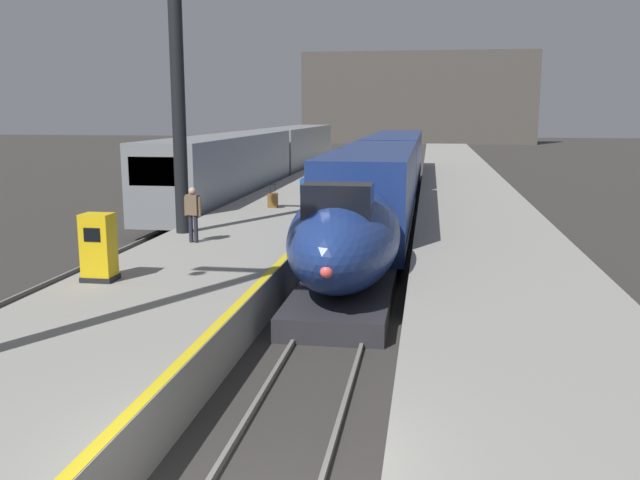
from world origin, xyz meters
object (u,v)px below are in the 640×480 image
passenger_near_edge (314,186)px  passenger_mid_platform (193,210)px  regional_train_adjacent (268,157)px  rolling_suitcase (273,200)px  passenger_far_waiting (307,191)px  highspeed_train_main (384,177)px  station_column_mid (177,59)px  ticket_machine_yellow (99,250)px

passenger_near_edge → passenger_mid_platform: bearing=-108.1°
regional_train_adjacent → rolling_suitcase: bearing=-76.0°
passenger_near_edge → passenger_far_waiting: size_ratio=1.00×
passenger_near_edge → passenger_far_waiting: 1.78m
highspeed_train_main → passenger_far_waiting: size_ratio=22.56×
station_column_mid → ticket_machine_yellow: station_column_mid is taller
station_column_mid → passenger_mid_platform: (0.93, -1.60, -4.56)m
station_column_mid → passenger_mid_platform: bearing=-59.9°
passenger_mid_platform → rolling_suitcase: (0.67, 7.88, -0.69)m
station_column_mid → passenger_far_waiting: station_column_mid is taller
regional_train_adjacent → ticket_machine_yellow: 28.17m
regional_train_adjacent → station_column_mid: size_ratio=3.97×
highspeed_train_main → passenger_mid_platform: (-4.97, -12.62, 0.11)m
station_column_mid → ticket_machine_yellow: (0.35, -6.56, -4.81)m
regional_train_adjacent → ticket_machine_yellow: (2.55, -28.06, -0.34)m
rolling_suitcase → ticket_machine_yellow: bearing=-95.6°
highspeed_train_main → ticket_machine_yellow: 18.44m
highspeed_train_main → passenger_mid_platform: 13.56m
ticket_machine_yellow → passenger_near_edge: bearing=76.3°
station_column_mid → passenger_far_waiting: 7.04m
passenger_mid_platform → rolling_suitcase: size_ratio=1.72×
highspeed_train_main → station_column_mid: bearing=-118.2°
passenger_mid_platform → ticket_machine_yellow: passenger_mid_platform is taller
ticket_machine_yellow → station_column_mid: bearing=93.1°
regional_train_adjacent → rolling_suitcase: size_ratio=37.27×
passenger_mid_platform → regional_train_adjacent: bearing=97.7°
rolling_suitcase → passenger_near_edge: bearing=-11.3°
regional_train_adjacent → passenger_near_edge: size_ratio=21.66×
highspeed_train_main → station_column_mid: station_column_mid is taller
passenger_near_edge → passenger_far_waiting: same height
rolling_suitcase → ticket_machine_yellow: size_ratio=0.61×
station_column_mid → ticket_machine_yellow: bearing=-86.9°
passenger_near_edge → regional_train_adjacent: bearing=109.7°
highspeed_train_main → regional_train_adjacent: (-8.10, 10.48, 0.20)m
passenger_mid_platform → passenger_near_edge: bearing=71.9°
passenger_near_edge → passenger_mid_platform: same height
passenger_mid_platform → ticket_machine_yellow: size_ratio=1.06×
highspeed_train_main → passenger_near_edge: bearing=-116.2°
regional_train_adjacent → rolling_suitcase: 15.70m
highspeed_train_main → ticket_machine_yellow: highspeed_train_main is taller
regional_train_adjacent → passenger_near_edge: (5.59, -15.57, -0.09)m
rolling_suitcase → ticket_machine_yellow: 12.91m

